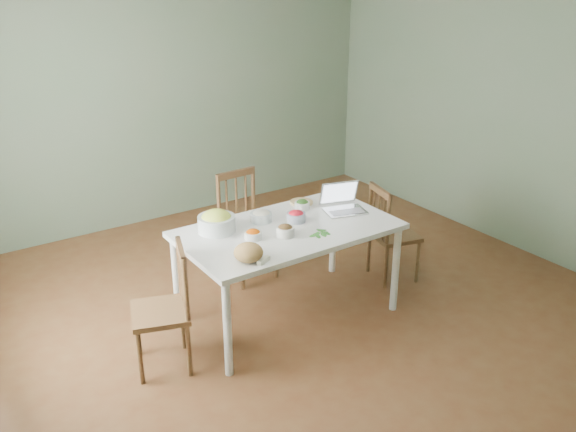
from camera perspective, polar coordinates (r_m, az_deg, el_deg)
floor at (r=5.38m, az=1.27°, el=-8.11°), size 5.00×5.00×0.00m
wall_back at (r=6.95m, az=-10.83°, el=10.65°), size 5.00×0.00×2.70m
wall_right at (r=6.56m, az=19.74°, el=9.01°), size 0.00×5.00×2.70m
dining_table at (r=5.02m, az=0.00°, el=-5.28°), size 1.71×0.96×0.80m
chair_far at (r=5.62m, az=-3.71°, el=-1.05°), size 0.46×0.44×0.99m
chair_left at (r=4.48m, az=-11.82°, el=-8.51°), size 0.50×0.52×0.94m
chair_right at (r=5.69m, az=9.86°, el=-1.52°), size 0.47×0.48×0.91m
bread_boule at (r=4.29m, az=-3.69°, el=-3.40°), size 0.24×0.24×0.14m
butter_stick at (r=4.29m, az=-2.28°, el=-4.15°), size 0.12×0.08×0.03m
bowl_squash at (r=4.78m, az=-6.66°, el=-0.49°), size 0.32×0.32×0.17m
bowl_carrot at (r=4.64m, az=-3.26°, el=-1.71°), size 0.16×0.16×0.07m
bowl_onion at (r=4.95m, az=-2.51°, el=0.01°), size 0.22×0.22×0.09m
bowl_mushroom at (r=4.68m, az=-0.25°, el=-1.35°), size 0.15×0.15×0.09m
bowl_redpep at (r=4.94m, az=0.76°, el=-0.01°), size 0.20×0.20×0.09m
bowl_broccoli at (r=5.20m, az=1.32°, el=1.10°), size 0.14×0.14×0.08m
flatbread at (r=5.33m, az=1.25°, el=1.28°), size 0.26×0.26×0.02m
basil_bunch at (r=4.73m, az=2.83°, el=-1.58°), size 0.19×0.19×0.02m
laptop at (r=5.12m, az=5.38°, el=1.55°), size 0.40×0.38×0.23m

